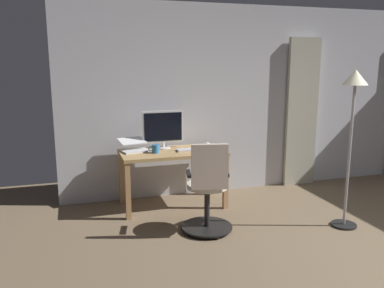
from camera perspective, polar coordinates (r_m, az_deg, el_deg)
The scene contains 10 objects.
back_room_partition at distance 5.98m, azimuth 11.87°, elevation 6.32°, with size 6.17×0.10×2.58m, color silver.
curtain_right_panel at distance 6.10m, azimuth 15.39°, elevation 4.27°, with size 0.49×0.06×2.16m, color #B7B39E.
desk at distance 5.03m, azimuth -2.81°, elevation -2.12°, with size 1.30×0.65×0.72m.
office_chair at distance 4.27m, azimuth 2.28°, elevation -6.79°, with size 0.56×0.56×1.01m.
computer_monitor at distance 5.14m, azimuth -4.16°, elevation 2.31°, with size 0.53×0.18×0.49m.
computer_keyboard at distance 5.03m, azimuth 0.14°, elevation -0.79°, with size 0.41×0.13×0.02m, color silver.
laptop at distance 5.04m, azimuth -8.23°, elevation -0.44°, with size 0.40×0.38×0.15m.
computer_mouse at distance 5.37m, azimuth 2.18°, elevation 0.05°, with size 0.06×0.10×0.04m, color white.
mug_tea at distance 4.90m, azimuth -5.26°, elevation -0.69°, with size 0.14×0.09×0.10m.
floor_lamp at distance 4.59m, azimuth 22.06°, elevation 5.05°, with size 0.28×0.28×1.74m.
Camera 1 is at (2.88, 2.24, 1.81)m, focal length 37.39 mm.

